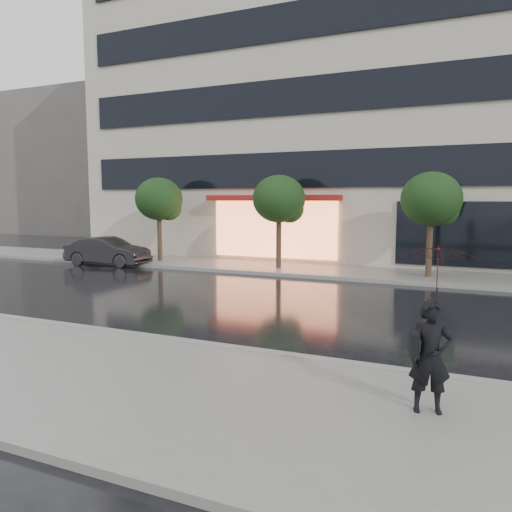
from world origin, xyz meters
The scene contains 12 objects.
ground centered at (0.00, 0.00, 0.00)m, with size 120.00×120.00×0.00m, color black.
sidewalk_near centered at (0.00, -3.25, 0.06)m, with size 60.00×4.50×0.12m, color slate.
sidewalk_far centered at (0.00, 10.25, 0.06)m, with size 60.00×3.50×0.12m, color slate.
curb_near centered at (0.00, -1.00, 0.07)m, with size 60.00×0.25×0.14m, color gray.
curb_far centered at (0.00, 8.50, 0.07)m, with size 60.00×0.25×0.14m, color gray.
office_building centered at (0.00, 17.97, 9.00)m, with size 30.00×12.76×18.00m.
bg_building_left centered at (-28.00, 26.00, 6.00)m, with size 14.00×10.00×12.00m, color #59544F.
tree_far_west centered at (-8.94, 10.03, 2.92)m, with size 2.20×2.20×3.99m.
tree_mid_west centered at (-2.94, 10.03, 2.92)m, with size 2.20×2.20×3.99m.
tree_mid_east centered at (3.06, 10.03, 2.92)m, with size 2.20×2.20×3.99m.
parked_car centered at (-10.65, 8.30, 0.64)m, with size 1.36×3.91×1.29m, color black.
pedestrian_with_umbrella centered at (4.19, -2.53, 1.66)m, with size 1.21×1.22×2.27m.
Camera 1 is at (4.69, -9.39, 2.97)m, focal length 35.00 mm.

